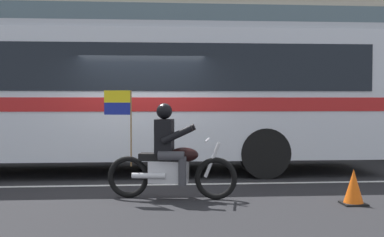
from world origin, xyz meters
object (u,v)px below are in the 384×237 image
transit_bus (108,88)px  motorcycle_with_rider (170,158)px  traffic_cone (354,188)px  fire_hydrant (345,138)px

transit_bus → motorcycle_with_rider: 3.61m
transit_bus → traffic_cone: transit_bus is taller
fire_hydrant → transit_bus: bearing=-156.6°
transit_bus → motorcycle_with_rider: (1.24, -3.17, -1.22)m
motorcycle_with_rider → transit_bus: bearing=111.5°
fire_hydrant → traffic_cone: size_ratio=1.36×
fire_hydrant → traffic_cone: fire_hydrant is taller
transit_bus → motorcycle_with_rider: transit_bus is taller
traffic_cone → fire_hydrant: bearing=69.3°
motorcycle_with_rider → traffic_cone: motorcycle_with_rider is taller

